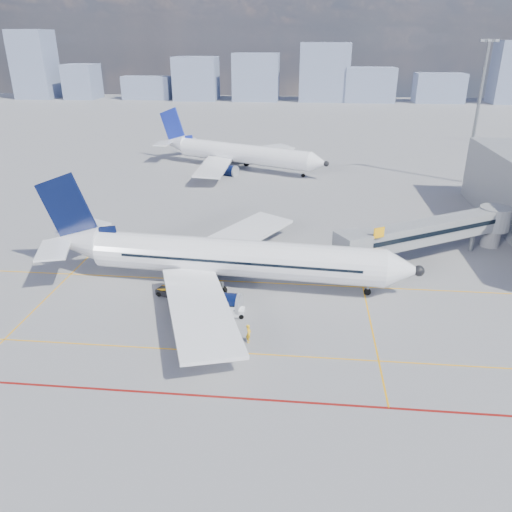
{
  "coord_description": "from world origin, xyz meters",
  "views": [
    {
      "loc": [
        7.01,
        -42.57,
        25.45
      ],
      "look_at": [
        2.14,
        6.36,
        4.0
      ],
      "focal_mm": 35.0,
      "sensor_mm": 36.0,
      "label": 1
    }
  ],
  "objects_px": {
    "ramp_worker": "(249,333)",
    "second_aircraft": "(237,153)",
    "baggage_tug": "(234,310)",
    "cargo_dolly": "(209,314)",
    "main_aircraft": "(221,257)",
    "belt_loader": "(174,292)"
  },
  "relations": [
    {
      "from": "ramp_worker",
      "to": "second_aircraft",
      "type": "bearing_deg",
      "value": 12.7
    },
    {
      "from": "baggage_tug",
      "to": "belt_loader",
      "type": "height_order",
      "value": "belt_loader"
    },
    {
      "from": "cargo_dolly",
      "to": "ramp_worker",
      "type": "height_order",
      "value": "ramp_worker"
    },
    {
      "from": "baggage_tug",
      "to": "ramp_worker",
      "type": "height_order",
      "value": "ramp_worker"
    },
    {
      "from": "baggage_tug",
      "to": "second_aircraft",
      "type": "bearing_deg",
      "value": 95.37
    },
    {
      "from": "belt_loader",
      "to": "baggage_tug",
      "type": "bearing_deg",
      "value": -3.46
    },
    {
      "from": "belt_loader",
      "to": "main_aircraft",
      "type": "bearing_deg",
      "value": 62.49
    },
    {
      "from": "belt_loader",
      "to": "ramp_worker",
      "type": "bearing_deg",
      "value": -18.92
    },
    {
      "from": "main_aircraft",
      "to": "ramp_worker",
      "type": "height_order",
      "value": "main_aircraft"
    },
    {
      "from": "second_aircraft",
      "to": "belt_loader",
      "type": "height_order",
      "value": "second_aircraft"
    },
    {
      "from": "second_aircraft",
      "to": "ramp_worker",
      "type": "relative_size",
      "value": 21.39
    },
    {
      "from": "main_aircraft",
      "to": "baggage_tug",
      "type": "distance_m",
      "value": 7.92
    },
    {
      "from": "baggage_tug",
      "to": "cargo_dolly",
      "type": "distance_m",
      "value": 2.7
    },
    {
      "from": "main_aircraft",
      "to": "baggage_tug",
      "type": "xyz_separation_m",
      "value": [
        2.43,
        -7.08,
        -2.57
      ]
    },
    {
      "from": "ramp_worker",
      "to": "belt_loader",
      "type": "bearing_deg",
      "value": 52.96
    },
    {
      "from": "cargo_dolly",
      "to": "belt_loader",
      "type": "xyz_separation_m",
      "value": [
        -4.73,
        4.92,
        -0.41
      ]
    },
    {
      "from": "belt_loader",
      "to": "ramp_worker",
      "type": "xyz_separation_m",
      "value": [
        8.89,
        -7.77,
        0.33
      ]
    },
    {
      "from": "second_aircraft",
      "to": "ramp_worker",
      "type": "xyz_separation_m",
      "value": [
        9.96,
        -66.15,
        -2.31
      ]
    },
    {
      "from": "baggage_tug",
      "to": "cargo_dolly",
      "type": "relative_size",
      "value": 0.56
    },
    {
      "from": "main_aircraft",
      "to": "belt_loader",
      "type": "height_order",
      "value": "main_aircraft"
    },
    {
      "from": "cargo_dolly",
      "to": "ramp_worker",
      "type": "xyz_separation_m",
      "value": [
        4.16,
        -2.85,
        -0.08
      ]
    },
    {
      "from": "main_aircraft",
      "to": "belt_loader",
      "type": "bearing_deg",
      "value": -135.48
    }
  ]
}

